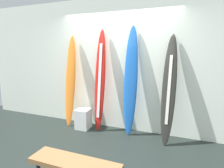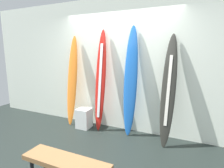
{
  "view_description": "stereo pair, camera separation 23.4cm",
  "coord_description": "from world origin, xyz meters",
  "px_view_note": "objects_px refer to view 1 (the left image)",
  "views": [
    {
      "loc": [
        1.27,
        -2.45,
        1.7
      ],
      "look_at": [
        -0.04,
        0.95,
        1.04
      ],
      "focal_mm": 29.09,
      "sensor_mm": 36.0,
      "label": 1
    },
    {
      "loc": [
        1.48,
        -2.36,
        1.7
      ],
      "look_at": [
        -0.04,
        0.95,
        1.04
      ],
      "focal_mm": 29.09,
      "sensor_mm": 36.0,
      "label": 2
    }
  ],
  "objects_px": {
    "surfboard_crimson": "(100,81)",
    "surfboard_sunset": "(70,81)",
    "surfboard_cobalt": "(131,82)",
    "surfboard_charcoal": "(169,91)",
    "display_block_left": "(83,119)",
    "bench": "(74,166)"
  },
  "relations": [
    {
      "from": "surfboard_charcoal",
      "to": "surfboard_crimson",
      "type": "bearing_deg",
      "value": 177.27
    },
    {
      "from": "surfboard_charcoal",
      "to": "display_block_left",
      "type": "relative_size",
      "value": 4.61
    },
    {
      "from": "surfboard_crimson",
      "to": "surfboard_sunset",
      "type": "bearing_deg",
      "value": -179.43
    },
    {
      "from": "surfboard_sunset",
      "to": "display_block_left",
      "type": "distance_m",
      "value": 0.89
    },
    {
      "from": "surfboard_sunset",
      "to": "surfboard_cobalt",
      "type": "height_order",
      "value": "surfboard_cobalt"
    },
    {
      "from": "surfboard_cobalt",
      "to": "bench",
      "type": "xyz_separation_m",
      "value": [
        -0.16,
        -1.86,
        -0.7
      ]
    },
    {
      "from": "surfboard_sunset",
      "to": "surfboard_charcoal",
      "type": "relative_size",
      "value": 1.01
    },
    {
      "from": "display_block_left",
      "to": "surfboard_charcoal",
      "type": "bearing_deg",
      "value": 1.47
    },
    {
      "from": "surfboard_crimson",
      "to": "surfboard_cobalt",
      "type": "distance_m",
      "value": 0.66
    },
    {
      "from": "surfboard_sunset",
      "to": "bench",
      "type": "relative_size",
      "value": 1.85
    },
    {
      "from": "surfboard_cobalt",
      "to": "bench",
      "type": "distance_m",
      "value": 1.99
    },
    {
      "from": "surfboard_cobalt",
      "to": "surfboard_charcoal",
      "type": "xyz_separation_m",
      "value": [
        0.75,
        -0.09,
        -0.1
      ]
    },
    {
      "from": "surfboard_crimson",
      "to": "display_block_left",
      "type": "bearing_deg",
      "value": -162.93
    },
    {
      "from": "surfboard_charcoal",
      "to": "surfboard_sunset",
      "type": "bearing_deg",
      "value": 178.4
    },
    {
      "from": "surfboard_crimson",
      "to": "display_block_left",
      "type": "height_order",
      "value": "surfboard_crimson"
    },
    {
      "from": "display_block_left",
      "to": "bench",
      "type": "xyz_separation_m",
      "value": [
        0.87,
        -1.72,
        0.16
      ]
    },
    {
      "from": "surfboard_cobalt",
      "to": "display_block_left",
      "type": "relative_size",
      "value": 5.02
    },
    {
      "from": "surfboard_sunset",
      "to": "surfboard_crimson",
      "type": "bearing_deg",
      "value": 0.57
    },
    {
      "from": "surfboard_sunset",
      "to": "surfboard_charcoal",
      "type": "distance_m",
      "value": 2.15
    },
    {
      "from": "surfboard_sunset",
      "to": "bench",
      "type": "height_order",
      "value": "surfboard_sunset"
    },
    {
      "from": "bench",
      "to": "display_block_left",
      "type": "bearing_deg",
      "value": 116.95
    },
    {
      "from": "surfboard_crimson",
      "to": "bench",
      "type": "relative_size",
      "value": 1.94
    }
  ]
}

